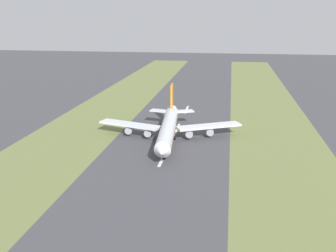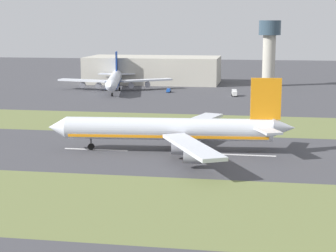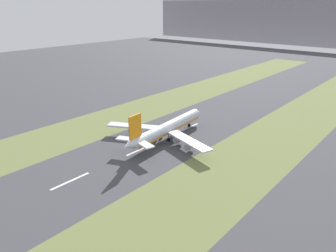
% 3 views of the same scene
% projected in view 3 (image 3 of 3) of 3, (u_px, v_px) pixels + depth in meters
% --- Properties ---
extents(ground_plane, '(800.00, 800.00, 0.00)m').
position_uv_depth(ground_plane, '(163.00, 139.00, 173.28)').
color(ground_plane, '#424247').
extents(grass_median_west, '(40.00, 600.00, 0.01)m').
position_uv_depth(grass_median_west, '(107.00, 121.00, 200.49)').
color(grass_median_west, olive).
rests_on(grass_median_west, ground).
extents(grass_median_east, '(40.00, 600.00, 0.01)m').
position_uv_depth(grass_median_east, '(239.00, 165.00, 146.07)').
color(grass_median_east, olive).
rests_on(grass_median_east, ground).
extents(centreline_dash_near, '(1.20, 18.00, 0.01)m').
position_uv_depth(centreline_dash_near, '(70.00, 181.00, 132.49)').
color(centreline_dash_near, silver).
rests_on(centreline_dash_near, ground).
extents(centreline_dash_mid, '(1.20, 18.00, 0.01)m').
position_uv_depth(centreline_dash_mid, '(140.00, 150.00, 161.10)').
color(centreline_dash_mid, silver).
rests_on(centreline_dash_mid, ground).
extents(centreline_dash_far, '(1.20, 18.00, 0.01)m').
position_uv_depth(centreline_dash_far, '(189.00, 128.00, 189.71)').
color(centreline_dash_far, silver).
rests_on(centreline_dash_far, ground).
extents(airplane_main_jet, '(63.91, 67.22, 20.20)m').
position_uv_depth(airplane_main_jet, '(166.00, 129.00, 171.11)').
color(airplane_main_jet, silver).
rests_on(airplane_main_jet, ground).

